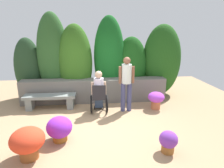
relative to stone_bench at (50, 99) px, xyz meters
name	(u,v)px	position (x,y,z in m)	size (l,w,h in m)	color
ground_plane	(95,128)	(1.45, -1.48, -0.32)	(10.91, 10.91, 0.00)	#A4835F
stone_retaining_wall	(94,90)	(1.45, 0.53, 0.10)	(5.07, 0.47, 0.83)	slate
hedge_backdrop	(104,61)	(1.82, 1.12, 1.04)	(6.29, 1.15, 3.12)	#233F24
stone_bench	(50,99)	(0.00, 0.00, 0.00)	(1.65, 0.44, 0.47)	slate
person_in_wheelchair	(99,93)	(1.58, -0.42, 0.30)	(0.53, 0.66, 1.33)	black
person_standing_companion	(126,81)	(2.43, -0.41, 0.68)	(0.49, 0.30, 1.72)	#3C4068
flower_pot_purple_near	(59,128)	(0.62, -1.97, -0.01)	(0.59, 0.59, 0.59)	#9B5B21
flower_pot_terracotta_by_wall	(156,99)	(3.43, -0.34, 0.03)	(0.53, 0.53, 0.57)	#B86240
flower_pot_red_accent	(28,142)	(0.12, -2.57, 0.05)	(0.67, 0.67, 0.66)	brown
flower_pot_small_foreground	(168,141)	(2.95, -2.64, -0.06)	(0.38, 0.38, 0.48)	#985B28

